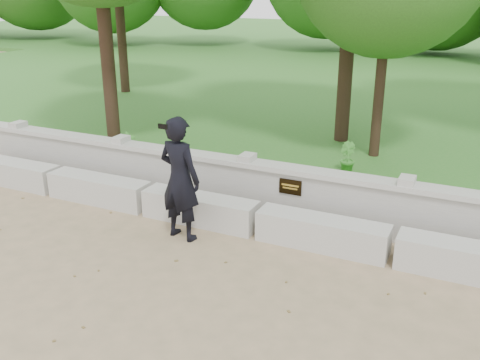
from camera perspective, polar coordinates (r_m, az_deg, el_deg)
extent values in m
plane|color=tan|center=(6.69, -4.77, -12.23)|extent=(80.00, 80.00, 0.00)
cube|color=#2C6F24|center=(19.38, 16.52, 9.17)|extent=(40.00, 22.00, 0.25)
cube|color=#BBB8B0|center=(10.91, -22.93, 0.69)|extent=(1.90, 0.45, 0.45)
cube|color=#BBB8B0|center=(9.57, -14.80, -0.99)|extent=(1.90, 0.45, 0.45)
cube|color=#BBB8B0|center=(8.48, -4.30, -3.12)|extent=(1.90, 0.45, 0.45)
cube|color=#BBB8B0|center=(7.77, 8.72, -5.59)|extent=(1.90, 0.45, 0.45)
cube|color=#BBB8B0|center=(7.54, 23.54, -8.03)|extent=(1.90, 0.45, 0.45)
cube|color=#AFADA6|center=(8.60, 3.79, -1.44)|extent=(12.50, 0.25, 0.82)
cube|color=#BBB8B0|center=(8.44, 3.86, 1.40)|extent=(12.50, 0.35, 0.08)
cube|color=black|center=(8.30, 5.39, -0.74)|extent=(0.36, 0.02, 0.24)
imported|color=black|center=(7.76, -6.43, 0.12)|extent=(0.74, 0.54, 1.85)
cube|color=black|center=(7.21, -8.24, 5.67)|extent=(0.14, 0.04, 0.07)
cylinder|color=#382619|center=(17.82, -12.60, 15.82)|extent=(0.28, 0.28, 4.18)
cylinder|color=#382619|center=(11.58, -14.05, 13.58)|extent=(0.28, 0.28, 4.20)
cylinder|color=#382619|center=(11.91, 11.45, 14.96)|extent=(0.31, 0.31, 4.62)
cylinder|color=#382619|center=(11.00, 14.73, 10.13)|extent=(0.21, 0.21, 3.04)
imported|color=#3F8B2F|center=(10.72, -11.81, 3.43)|extent=(0.38, 0.39, 0.61)
imported|color=#3F8B2F|center=(10.04, 11.31, 2.30)|extent=(0.42, 0.43, 0.60)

